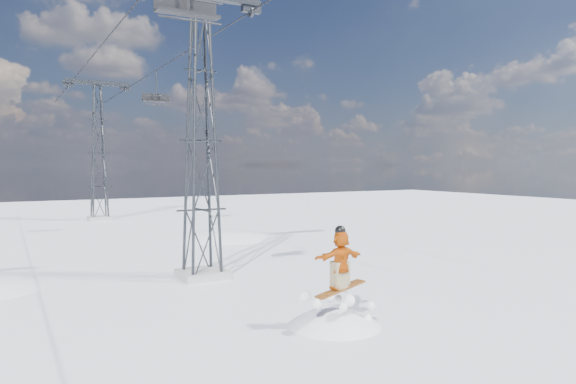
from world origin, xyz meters
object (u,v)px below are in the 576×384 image
Objects in this scene: snowboarder_jump at (334,382)px; lift_chair_near at (187,7)px; lift_tower_near at (201,142)px; lift_tower_far at (99,154)px.

lift_chair_near reaches higher than snowboarder_jump.
snowboarder_jump is at bearing -81.27° from lift_tower_near.
lift_tower_near is at bearing 98.73° from snowboarder_jump.
lift_tower_near is 1.00× the size of lift_tower_far.
lift_chair_near is (-2.20, -30.15, 3.55)m from lift_tower_far.
lift_tower_near and lift_tower_far have the same top height.
snowboarder_jump is (1.18, -7.68, -7.10)m from lift_tower_near.
lift_chair_near is (-3.38, 2.53, 10.65)m from snowboarder_jump.
lift_chair_near is at bearing -113.14° from lift_tower_near.
lift_tower_far is 1.67× the size of snowboarder_jump.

